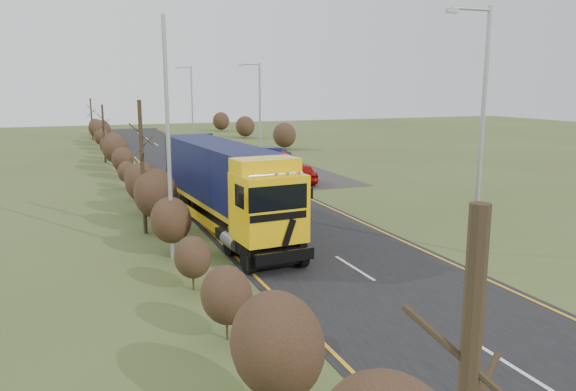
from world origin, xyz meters
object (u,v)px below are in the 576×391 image
Objects in this scene: car_blue_sedan at (275,157)px; car_red_hatchback at (299,173)px; lorry at (226,181)px; speed_sign at (284,162)px; streetlight_near at (480,122)px.

car_red_hatchback is at bearing 117.09° from car_blue_sedan.
car_blue_sedan is at bearing 59.14° from lorry.
car_red_hatchback is 1.90× the size of speed_sign.
car_red_hatchback is 8.41m from car_blue_sedan.
speed_sign is at bearing 109.86° from car_blue_sedan.
lorry is at bearing 57.53° from car_red_hatchback.
streetlight_near is at bearing 123.37° from car_blue_sedan.
car_red_hatchback is 0.88× the size of car_blue_sedan.
speed_sign is (-2.39, -8.16, 0.75)m from car_blue_sedan.
lorry is at bearing -123.50° from speed_sign.
car_blue_sedan is at bearing -93.84° from car_red_hatchback.
lorry is 13.28m from car_red_hatchback.
car_red_hatchback is at bearing -7.78° from speed_sign.
car_blue_sedan is (9.39, 18.74, -1.50)m from lorry.
streetlight_near reaches higher than speed_sign.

